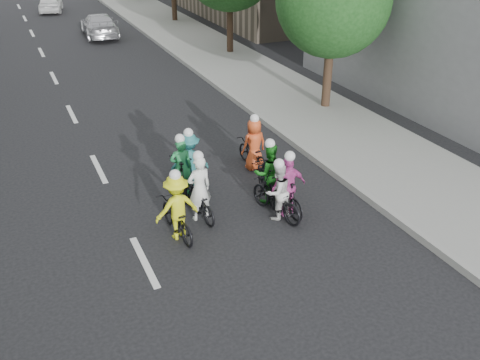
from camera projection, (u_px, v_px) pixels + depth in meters
ground at (144, 262)px, 11.60m from camera, size 120.00×120.00×0.00m
sidewalk_right at (265, 85)px, 22.57m from camera, size 4.00×80.00×0.15m
curb_right at (223, 90)px, 21.85m from camera, size 0.18×80.00×0.18m
tree_r_0 at (333, 0)px, 18.32m from camera, size 4.00×4.00×5.97m
cyclist_0 at (199, 196)px, 12.99m from camera, size 0.72×1.67×1.82m
cyclist_1 at (268, 177)px, 13.70m from camera, size 0.89×1.76×1.76m
cyclist_2 at (177, 212)px, 12.22m from camera, size 1.07×1.74×1.74m
cyclist_3 at (287, 191)px, 13.14m from camera, size 0.93×1.57×1.72m
cyclist_4 at (253, 149)px, 15.45m from camera, size 0.78×1.64×1.68m
cyclist_5 at (181, 172)px, 14.08m from camera, size 0.80×1.76×1.73m
cyclist_6 at (276, 196)px, 13.04m from camera, size 0.98×1.88×1.60m
cyclist_7 at (189, 164)px, 14.39m from camera, size 1.11×1.64×1.72m
follow_car_lead at (99, 25)px, 30.73m from camera, size 2.04×4.52×1.28m
follow_car_trail at (50, 2)px, 37.71m from camera, size 2.18×3.96×1.28m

